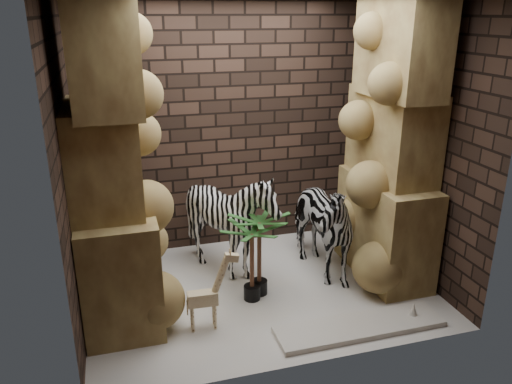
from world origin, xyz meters
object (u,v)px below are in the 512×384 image
object	(u,v)px
zebra_left	(230,227)
palm_back	(252,263)
surfboard	(360,326)
giraffe_toy	(202,290)
zebra_right	(315,216)
palm_front	(259,255)

from	to	relation	value
zebra_left	palm_back	size ratio (longest dim) A/B	1.52
zebra_left	surfboard	distance (m)	1.71
giraffe_toy	palm_back	world-z (taller)	palm_back
zebra_right	giraffe_toy	size ratio (longest dim) A/B	1.72
palm_front	surfboard	xyz separation A→B (m)	(0.72, -0.86, -0.42)
palm_front	palm_back	size ratio (longest dim) A/B	1.09
zebra_right	surfboard	xyz separation A→B (m)	(0.00, -1.13, -0.66)
zebra_left	surfboard	xyz separation A→B (m)	(0.90, -1.35, -0.54)
zebra_left	surfboard	size ratio (longest dim) A/B	0.78
palm_front	zebra_right	bearing A→B (deg)	20.68
palm_back	giraffe_toy	bearing A→B (deg)	-147.71
zebra_left	palm_front	distance (m)	0.54
palm_back	surfboard	size ratio (longest dim) A/B	0.52
zebra_right	giraffe_toy	world-z (taller)	zebra_right
giraffe_toy	palm_front	distance (m)	0.80
zebra_right	zebra_left	bearing A→B (deg)	159.86
zebra_left	palm_front	size ratio (longest dim) A/B	1.39
zebra_right	palm_back	bearing A→B (deg)	-163.05
giraffe_toy	palm_back	size ratio (longest dim) A/B	0.97
palm_back	surfboard	bearing A→B (deg)	-43.38
palm_front	zebra_left	bearing A→B (deg)	110.47
zebra_right	surfboard	bearing A→B (deg)	-96.30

